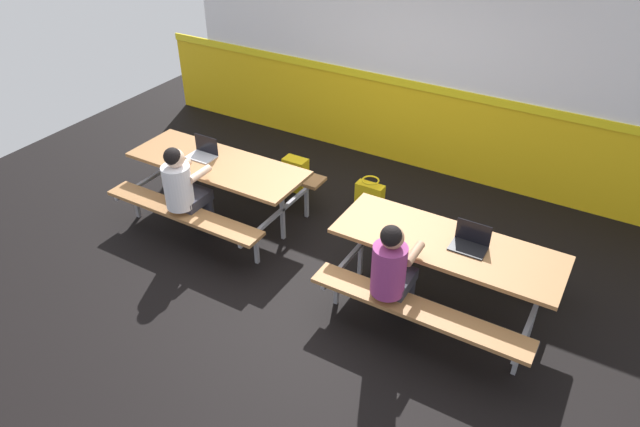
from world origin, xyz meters
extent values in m
cube|color=black|center=(0.00, 0.00, -0.01)|extent=(10.00, 10.00, 0.02)
cube|color=yellow|center=(0.00, 2.49, 0.55)|extent=(8.00, 0.12, 1.10)
cube|color=yellow|center=(0.00, 2.42, 1.15)|extent=(8.00, 0.03, 0.10)
cube|color=silver|center=(0.00, 2.49, 1.90)|extent=(6.72, 0.12, 1.40)
cube|color=#9E6B3D|center=(-1.38, 0.13, 0.72)|extent=(2.10, 0.76, 0.04)
cube|color=#9E6B3D|center=(-1.38, -0.51, 0.43)|extent=(1.99, 0.29, 0.04)
cube|color=#9E6B3D|center=(-1.38, 0.76, 0.43)|extent=(1.99, 0.29, 0.04)
cube|color=gray|center=(-2.25, 0.12, 0.35)|extent=(0.04, 0.04, 0.70)
cube|color=gray|center=(-2.25, 0.12, 0.39)|extent=(0.04, 1.55, 0.04)
cube|color=gray|center=(-2.25, -0.38, 0.21)|extent=(0.04, 0.04, 0.41)
cube|color=gray|center=(-2.25, 0.63, 0.21)|extent=(0.04, 0.04, 0.41)
cube|color=gray|center=(-0.52, 0.13, 0.35)|extent=(0.04, 0.04, 0.70)
cube|color=gray|center=(-0.52, 0.13, 0.39)|extent=(0.04, 1.55, 0.04)
cube|color=gray|center=(-0.51, -0.38, 0.21)|extent=(0.04, 0.04, 0.41)
cube|color=gray|center=(-0.52, 0.64, 0.21)|extent=(0.04, 0.04, 0.41)
cube|color=#9E6B3D|center=(1.38, 0.01, 0.72)|extent=(2.10, 0.76, 0.04)
cube|color=#9E6B3D|center=(1.38, -0.62, 0.43)|extent=(1.99, 0.29, 0.04)
cube|color=#9E6B3D|center=(1.38, 0.65, 0.43)|extent=(1.99, 0.29, 0.04)
cube|color=gray|center=(0.52, 0.01, 0.35)|extent=(0.04, 0.04, 0.70)
cube|color=gray|center=(0.52, 0.01, 0.39)|extent=(0.04, 1.55, 0.04)
cube|color=gray|center=(0.52, -0.50, 0.21)|extent=(0.04, 0.04, 0.41)
cube|color=gray|center=(0.51, 0.52, 0.21)|extent=(0.04, 0.04, 0.41)
cube|color=gray|center=(2.25, 0.02, 0.35)|extent=(0.04, 0.04, 0.70)
cube|color=gray|center=(2.25, 0.02, 0.39)|extent=(0.04, 1.55, 0.04)
cube|color=gray|center=(2.25, -0.49, 0.21)|extent=(0.04, 0.04, 0.41)
cube|color=gray|center=(2.25, 0.52, 0.21)|extent=(0.04, 0.04, 0.41)
cylinder|color=#2D2D38|center=(-1.48, -0.19, 0.23)|extent=(0.11, 0.11, 0.45)
cylinder|color=#2D2D38|center=(-1.30, -0.19, 0.23)|extent=(0.11, 0.11, 0.45)
cube|color=#2D2D38|center=(-1.39, -0.34, 0.51)|extent=(0.30, 0.38, 0.12)
cylinder|color=silver|center=(-1.38, -0.51, 0.75)|extent=(0.30, 0.30, 0.48)
cylinder|color=beige|center=(-1.53, -0.31, 0.85)|extent=(0.08, 0.30, 0.08)
cylinder|color=beige|center=(-1.25, -0.31, 0.85)|extent=(0.08, 0.30, 0.08)
sphere|color=beige|center=(-1.39, -0.49, 1.08)|extent=(0.20, 0.20, 0.20)
sphere|color=black|center=(-1.38, -0.52, 1.11)|extent=(0.18, 0.18, 0.18)
cylinder|color=#2D2D38|center=(1.00, -0.30, 0.23)|extent=(0.11, 0.11, 0.45)
cylinder|color=#2D2D38|center=(1.18, -0.30, 0.23)|extent=(0.11, 0.11, 0.45)
cube|color=#2D2D38|center=(1.09, -0.45, 0.51)|extent=(0.30, 0.38, 0.12)
cylinder|color=#8C3372|center=(1.09, -0.62, 0.75)|extent=(0.30, 0.30, 0.48)
cylinder|color=#A57A5B|center=(0.95, -0.42, 0.85)|extent=(0.08, 0.30, 0.08)
cylinder|color=#A57A5B|center=(1.23, -0.42, 0.85)|extent=(0.08, 0.30, 0.08)
sphere|color=#A57A5B|center=(1.09, -0.60, 1.08)|extent=(0.20, 0.20, 0.20)
sphere|color=black|center=(1.09, -0.63, 1.11)|extent=(0.18, 0.18, 0.18)
cube|color=silver|center=(-1.60, 0.13, 0.75)|extent=(0.32, 0.22, 0.01)
cube|color=black|center=(-1.61, 0.23, 0.86)|extent=(0.32, 0.01, 0.21)
cube|color=black|center=(1.57, 0.01, 0.75)|extent=(0.32, 0.22, 0.01)
cube|color=black|center=(1.57, 0.12, 0.86)|extent=(0.32, 0.01, 0.21)
cube|color=yellow|center=(-0.96, 1.10, 0.22)|extent=(0.30, 0.18, 0.44)
cube|color=yellow|center=(-0.96, 1.21, 0.15)|extent=(0.21, 0.04, 0.19)
cube|color=yellow|center=(0.06, 1.14, 0.18)|extent=(0.34, 0.14, 0.36)
torus|color=yellow|center=(0.06, 1.14, 0.42)|extent=(0.21, 0.21, 0.02)
camera|label=1|loc=(2.50, -4.17, 3.89)|focal=32.25mm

